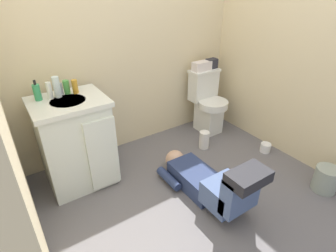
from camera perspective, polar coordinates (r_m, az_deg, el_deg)
ground_plane at (r=2.54m, az=4.35°, el=-13.20°), size 2.93×2.99×0.04m
wall_back at (r=2.81m, az=-8.42°, el=18.81°), size 2.59×0.08×2.40m
wall_right at (r=2.89m, az=26.38°, el=16.57°), size 0.08×1.99×2.40m
toilet at (r=3.28m, az=8.37°, el=5.02°), size 0.36×0.46×0.75m
vanity_cabinet at (r=2.50m, az=-19.01°, el=-3.20°), size 0.60×0.53×0.82m
faucet at (r=2.43m, az=-21.78°, el=7.40°), size 0.02×0.02×0.10m
person_plumber at (r=2.33m, az=8.82°, el=-11.67°), size 0.39×1.06×0.52m
tissue_box at (r=3.16m, az=7.21°, el=12.58°), size 0.22×0.11×0.10m
toiletry_bag at (r=3.26m, az=9.28°, el=13.01°), size 0.12×0.09×0.11m
soap_dispenser at (r=2.38m, az=-26.12°, el=6.50°), size 0.06×0.06×0.17m
bottle_white at (r=2.37m, az=-23.95°, el=6.92°), size 0.04×0.04×0.14m
bottle_clear at (r=2.38m, az=-22.61°, el=7.67°), size 0.06×0.06×0.17m
bottle_green at (r=2.43m, az=-20.79°, el=7.76°), size 0.05×0.05×0.12m
bottle_amber at (r=2.41m, az=-19.19°, el=7.92°), size 0.05×0.05×0.12m
trash_can at (r=2.80m, az=30.57°, el=-9.73°), size 0.21×0.21×0.23m
paper_towel_roll at (r=3.01m, az=7.71°, el=-2.97°), size 0.11×0.11×0.20m
toilet_paper_roll at (r=3.14m, az=20.03°, el=-4.34°), size 0.11×0.11×0.10m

